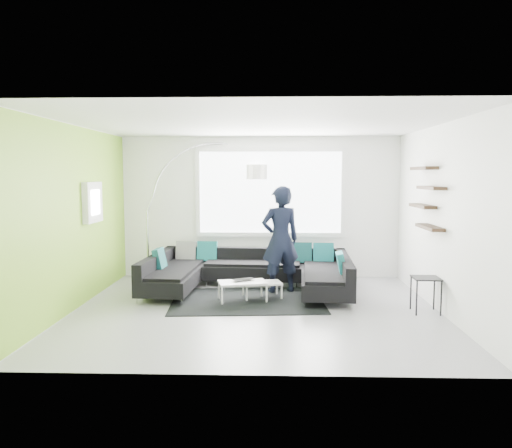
{
  "coord_description": "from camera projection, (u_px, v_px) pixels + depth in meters",
  "views": [
    {
      "loc": [
        0.24,
        -7.43,
        2.05
      ],
      "look_at": [
        -0.03,
        0.9,
        1.22
      ],
      "focal_mm": 35.0,
      "sensor_mm": 36.0,
      "label": 1
    }
  ],
  "objects": [
    {
      "name": "ground",
      "position": [
        256.0,
        310.0,
        7.6
      ],
      "size": [
        5.5,
        5.5,
        0.0
      ],
      "primitive_type": "plane",
      "color": "gray",
      "rests_on": "ground"
    },
    {
      "name": "room_shell",
      "position": [
        259.0,
        190.0,
        7.62
      ],
      "size": [
        5.54,
        5.04,
        2.82
      ],
      "color": "white",
      "rests_on": "ground"
    },
    {
      "name": "sectional_sofa",
      "position": [
        249.0,
        273.0,
        8.71
      ],
      "size": [
        3.6,
        2.35,
        0.75
      ],
      "rotation": [
        0.0,
        0.0,
        -0.06
      ],
      "color": "black",
      "rests_on": "ground"
    },
    {
      "name": "rug",
      "position": [
        247.0,
        300.0,
        8.13
      ],
      "size": [
        2.55,
        1.93,
        0.01
      ],
      "primitive_type": "cube",
      "rotation": [
        0.0,
        0.0,
        0.07
      ],
      "color": "black",
      "rests_on": "ground"
    },
    {
      "name": "coffee_table",
      "position": [
        252.0,
        290.0,
        8.19
      ],
      "size": [
        1.09,
        0.78,
        0.32
      ],
      "primitive_type": "cube",
      "rotation": [
        0.0,
        0.0,
        0.23
      ],
      "color": "white",
      "rests_on": "ground"
    },
    {
      "name": "arc_lamp",
      "position": [
        147.0,
        211.0,
        9.6
      ],
      "size": [
        2.69,
        1.58,
        2.68
      ],
      "primitive_type": null,
      "rotation": [
        0.0,
        0.0,
        0.21
      ],
      "color": "silver",
      "rests_on": "ground"
    },
    {
      "name": "side_table",
      "position": [
        426.0,
        295.0,
        7.41
      ],
      "size": [
        0.4,
        0.4,
        0.53
      ],
      "primitive_type": "cube",
      "rotation": [
        0.0,
        0.0,
        -0.03
      ],
      "color": "black",
      "rests_on": "ground"
    },
    {
      "name": "person",
      "position": [
        280.0,
        239.0,
        8.65
      ],
      "size": [
        0.94,
        0.84,
        1.85
      ],
      "primitive_type": "imported",
      "rotation": [
        0.0,
        0.0,
        3.45
      ],
      "color": "black",
      "rests_on": "ground"
    },
    {
      "name": "laptop",
      "position": [
        245.0,
        280.0,
        8.11
      ],
      "size": [
        0.57,
        0.56,
        0.03
      ],
      "primitive_type": "imported",
      "rotation": [
        0.0,
        0.0,
        0.53
      ],
      "color": "black",
      "rests_on": "coffee_table"
    }
  ]
}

